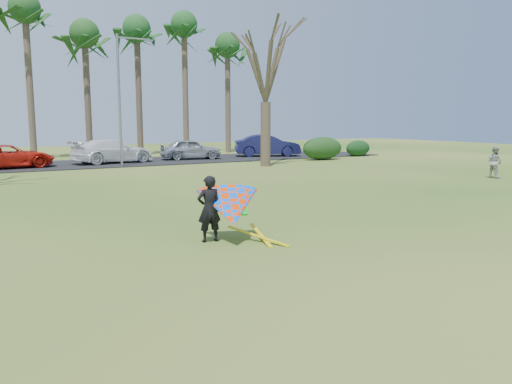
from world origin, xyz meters
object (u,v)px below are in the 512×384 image
car_4 (191,149)px  kite_flyer (229,207)px  car_2 (9,156)px  car_3 (113,151)px  bare_tree_right (266,59)px  streetlight (122,94)px  pedestrian_a (494,162)px  car_5 (267,145)px

car_4 → kite_flyer: kite_flyer is taller
car_2 → car_3: size_ratio=0.93×
bare_tree_right → car_2: size_ratio=1.84×
streetlight → kite_flyer: size_ratio=3.35×
car_3 → kite_flyer: size_ratio=2.25×
car_2 → pedestrian_a: 27.02m
car_3 → pedestrian_a: bearing=-151.9°
kite_flyer → car_3: bearing=82.4°
pedestrian_a → kite_flyer: 18.31m
car_3 → streetlight: bearing=169.8°
car_2 → car_5: bearing=-96.2°
car_3 → kite_flyer: 23.13m
streetlight → kite_flyer: streetlight is taller
car_4 → streetlight: bearing=126.2°
pedestrian_a → streetlight: bearing=44.2°
bare_tree_right → kite_flyer: bare_tree_right is taller
car_2 → kite_flyer: size_ratio=2.09×
car_3 → car_4: car_3 is taller
kite_flyer → streetlight: bearing=81.3°
car_2 → pedestrian_a: pedestrian_a is taller
kite_flyer → bare_tree_right: bearing=56.1°
car_4 → pedestrian_a: size_ratio=2.72×
pedestrian_a → car_2: bearing=50.9°
streetlight → car_3: 4.46m
streetlight → car_2: streetlight is taller
car_5 → car_4: bearing=110.5°
car_5 → pedestrian_a: (2.43, -17.91, -0.10)m
car_3 → kite_flyer: (-3.08, -22.93, 0.00)m
bare_tree_right → car_2: bearing=156.9°
bare_tree_right → car_4: bearing=107.5°
car_2 → kite_flyer: kite_flyer is taller
bare_tree_right → car_3: (-7.88, 6.59, -5.73)m
pedestrian_a → kite_flyer: bearing=106.7°
car_4 → kite_flyer: size_ratio=1.82×
streetlight → car_3: bearing=90.9°
car_5 → pedestrian_a: size_ratio=3.19×
bare_tree_right → car_5: bearing=57.6°
car_3 → car_4: (5.70, 0.31, -0.04)m
car_2 → car_4: size_ratio=1.15×
bare_tree_right → car_5: (4.22, 6.65, -5.67)m
streetlight → car_5: (12.06, 2.65, -3.57)m
car_4 → pedestrian_a: (8.82, -18.16, -0.00)m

